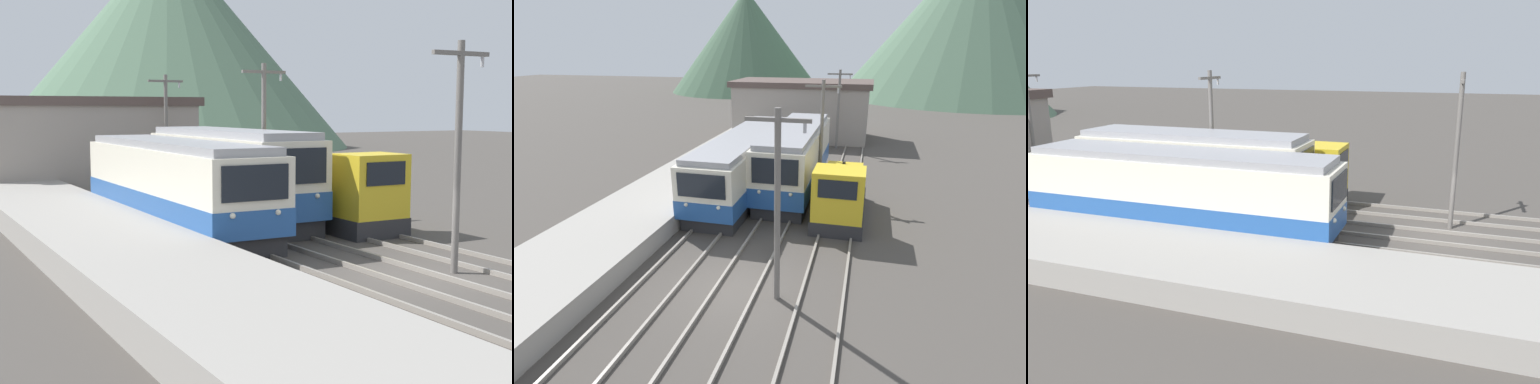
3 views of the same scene
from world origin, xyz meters
The scene contains 11 objects.
ground_plane centered at (0.00, 0.00, 0.00)m, with size 200.00×200.00×0.00m, color #47423D.
platform_left centered at (-6.25, 0.00, 0.44)m, with size 4.50×54.00×0.88m, color gray.
track_left centered at (-2.60, 0.00, 0.07)m, with size 1.54×60.00×0.14m.
track_center centered at (0.20, 0.00, 0.07)m, with size 1.54×60.00×0.14m.
track_right centered at (3.20, 0.00, 0.07)m, with size 1.54×60.00×0.14m.
commuter_train_left centered at (-2.60, 10.18, 1.61)m, with size 2.84×13.15×3.44m.
commuter_train_center centered at (0.20, 11.15, 1.75)m, with size 2.84×10.87×3.78m.
shunting_locomotive centered at (3.20, 7.31, 1.21)m, with size 2.40×5.65×3.00m.
catenary_mast_near centered at (1.71, -0.17, 3.54)m, with size 2.00×0.20×6.46m.
catenary_mast_mid centered at (1.71, 10.94, 3.54)m, with size 2.00×0.20×6.46m.
catenary_mast_far centered at (1.71, 22.05, 3.54)m, with size 2.00×0.20×6.46m.
Camera 3 is at (-19.55, -0.20, 6.85)m, focal length 35.00 mm.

